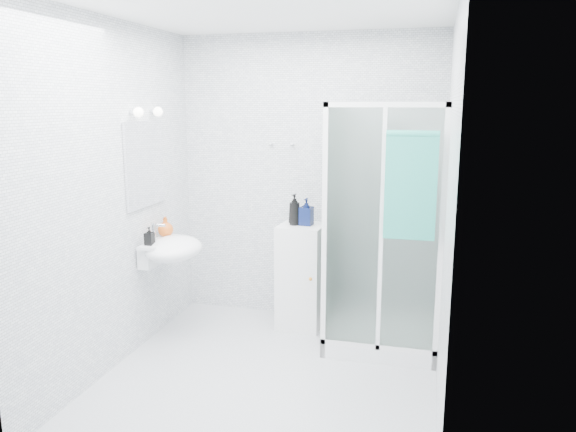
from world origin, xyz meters
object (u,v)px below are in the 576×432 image
(wall_basin, at_px, (171,249))
(hand_towel, at_px, (411,183))
(soap_dispenser_orange, at_px, (165,226))
(shower_enclosure, at_px, (373,293))
(storage_cabinet, at_px, (302,276))
(soap_dispenser_black, at_px, (149,236))
(shampoo_bottle_a, at_px, (295,209))
(shampoo_bottle_b, at_px, (306,212))

(wall_basin, xyz_separation_m, hand_towel, (1.94, -0.09, 0.63))
(soap_dispenser_orange, bearing_deg, wall_basin, -52.57)
(shower_enclosure, height_order, soap_dispenser_orange, shower_enclosure)
(storage_cabinet, bearing_deg, hand_towel, -30.04)
(storage_cabinet, distance_m, soap_dispenser_black, 1.39)
(shower_enclosure, height_order, soap_dispenser_black, shower_enclosure)
(soap_dispenser_orange, bearing_deg, shower_enclosure, 4.95)
(hand_towel, bearing_deg, soap_dispenser_orange, 173.16)
(shower_enclosure, height_order, shampoo_bottle_a, shower_enclosure)
(shampoo_bottle_a, xyz_separation_m, soap_dispenser_orange, (-1.05, -0.38, -0.13))
(shower_enclosure, distance_m, hand_towel, 1.10)
(storage_cabinet, xyz_separation_m, shampoo_bottle_b, (0.04, 0.01, 0.59))
(soap_dispenser_black, bearing_deg, shower_enclosure, 14.80)
(storage_cabinet, bearing_deg, soap_dispenser_orange, -156.61)
(shampoo_bottle_a, height_order, soap_dispenser_black, shampoo_bottle_a)
(shower_enclosure, bearing_deg, storage_cabinet, 160.30)
(hand_towel, relative_size, shampoo_bottle_b, 3.27)
(shampoo_bottle_a, bearing_deg, soap_dispenser_orange, -160.15)
(shower_enclosure, xyz_separation_m, shampoo_bottle_a, (-0.73, 0.23, 0.63))
(shampoo_bottle_b, bearing_deg, soap_dispenser_black, -148.07)
(storage_cabinet, xyz_separation_m, soap_dispenser_orange, (-1.12, -0.39, 0.48))
(hand_towel, height_order, soap_dispenser_black, hand_towel)
(shampoo_bottle_a, distance_m, soap_dispenser_orange, 1.13)
(hand_towel, bearing_deg, shampoo_bottle_a, 148.14)
(storage_cabinet, height_order, shampoo_bottle_b, shampoo_bottle_b)
(wall_basin, distance_m, storage_cabinet, 1.18)
(shower_enclosure, bearing_deg, soap_dispenser_black, -165.20)
(shampoo_bottle_a, relative_size, shampoo_bottle_b, 1.15)
(wall_basin, height_order, storage_cabinet, wall_basin)
(shampoo_bottle_a, bearing_deg, hand_towel, -31.86)
(wall_basin, xyz_separation_m, soap_dispenser_orange, (-0.12, 0.16, 0.15))
(shower_enclosure, relative_size, shampoo_bottle_b, 8.38)
(shower_enclosure, xyz_separation_m, soap_dispenser_black, (-1.76, -0.47, 0.49))
(storage_cabinet, height_order, hand_towel, hand_towel)
(hand_towel, distance_m, shampoo_bottle_a, 1.24)
(shower_enclosure, relative_size, soap_dispenser_black, 13.47)
(shampoo_bottle_a, bearing_deg, shampoo_bottle_b, 10.13)
(shampoo_bottle_a, relative_size, soap_dispenser_orange, 1.62)
(wall_basin, xyz_separation_m, shampoo_bottle_a, (0.93, 0.54, 0.28))
(shampoo_bottle_a, xyz_separation_m, shampoo_bottle_b, (0.10, 0.02, -0.02))
(wall_basin, xyz_separation_m, shampoo_bottle_b, (1.03, 0.56, 0.26))
(wall_basin, distance_m, hand_towel, 2.04)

